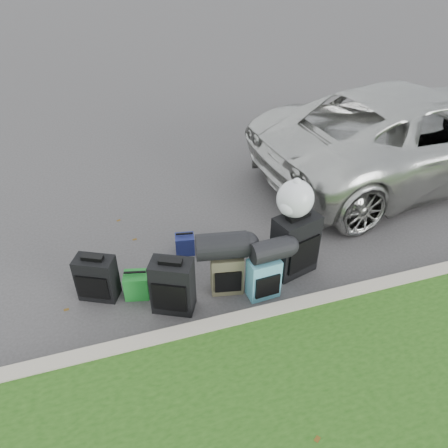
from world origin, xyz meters
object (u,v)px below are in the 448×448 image
object	(u,v)px
suitcase_large_black_right	(295,245)
suitcase_small_black	(97,278)
suitcase_teal	(263,278)
suv	(415,133)
suitcase_olive	(227,273)
suitcase_large_black_left	(173,286)
tote_navy	(185,244)
tote_green	(137,285)

from	to	relation	value
suitcase_large_black_right	suitcase_small_black	bearing A→B (deg)	158.41
suitcase_small_black	suitcase_teal	distance (m)	1.96
suv	suitcase_small_black	world-z (taller)	suv
suv	suitcase_olive	world-z (taller)	suv
suitcase_large_black_left	tote_navy	world-z (taller)	suitcase_large_black_left
suv	suitcase_large_black_left	xyz separation A→B (m)	(-4.61, -1.96, -0.43)
suitcase_olive	suitcase_large_black_left	bearing A→B (deg)	-160.05
suv	suitcase_large_black_left	distance (m)	5.02
tote_green	tote_navy	size ratio (longest dim) A/B	1.19
suitcase_large_black_left	suitcase_large_black_right	size ratio (longest dim) A/B	0.82
suitcase_small_black	tote_navy	size ratio (longest dim) A/B	2.09
tote_navy	suitcase_olive	bearing A→B (deg)	-59.61
suv	tote_green	world-z (taller)	suv
suv	suitcase_large_black_left	world-z (taller)	suv
suitcase_small_black	suitcase_olive	world-z (taller)	suitcase_small_black
suitcase_large_black_right	suitcase_large_black_left	bearing A→B (deg)	171.68
suitcase_teal	suitcase_large_black_right	distance (m)	0.63
suitcase_large_black_left	suitcase_teal	distance (m)	1.07
suitcase_large_black_left	tote_green	bearing A→B (deg)	164.56
suitcase_large_black_left	suitcase_large_black_right	bearing A→B (deg)	33.07
suv	tote_navy	size ratio (longest dim) A/B	20.35
suitcase_large_black_right	tote_green	size ratio (longest dim) A/B	2.55
tote_green	tote_navy	xyz separation A→B (m)	(0.74, 0.63, -0.03)
suitcase_small_black	tote_navy	distance (m)	1.28
suitcase_small_black	suitcase_large_black_left	world-z (taller)	suitcase_large_black_left
suitcase_large_black_left	suv	bearing A→B (deg)	49.25
suv	tote_green	distance (m)	5.28
tote_navy	suitcase_teal	bearing A→B (deg)	-46.82
tote_navy	tote_green	bearing A→B (deg)	-129.41
suitcase_small_black	suitcase_large_black_left	bearing A→B (deg)	-3.49
suitcase_large_black_left	suitcase_olive	distance (m)	0.69
suitcase_teal	suitcase_large_black_left	bearing A→B (deg)	170.76
suitcase_large_black_right	suitcase_teal	bearing A→B (deg)	-165.46
suv	tote_navy	xyz separation A→B (m)	(-4.25, -0.99, -0.63)
suitcase_olive	tote_green	bearing A→B (deg)	178.83
suitcase_large_black_left	suitcase_teal	bearing A→B (deg)	20.19
suitcase_large_black_right	tote_navy	xyz separation A→B (m)	(-1.23, 0.77, -0.27)
suv	suitcase_large_black_right	world-z (taller)	suv
suitcase_teal	suitcase_large_black_right	world-z (taller)	suitcase_large_black_right
suitcase_olive	suitcase_teal	bearing A→B (deg)	-18.45
suitcase_olive	suitcase_large_black_right	xyz separation A→B (m)	(0.92, 0.09, 0.15)
tote_green	suitcase_large_black_right	bearing A→B (deg)	9.66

